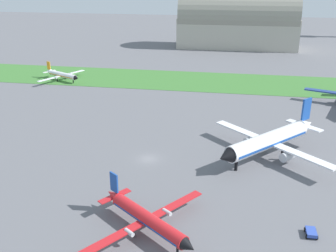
# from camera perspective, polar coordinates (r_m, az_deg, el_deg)

# --- Properties ---
(ground_plane) EXTENTS (600.00, 600.00, 0.00)m
(ground_plane) POSITION_cam_1_polar(r_m,az_deg,el_deg) (84.76, -2.91, -4.85)
(ground_plane) COLOR slate
(grass_taxiway_strip) EXTENTS (360.00, 28.00, 0.08)m
(grass_taxiway_strip) POSITION_cam_1_polar(r_m,az_deg,el_deg) (146.05, 2.82, 6.68)
(grass_taxiway_strip) COLOR #3D7533
(grass_taxiway_strip) RESTS_ON ground_plane
(airplane_taxiing_turboprop) EXTENTS (16.96, 19.51, 6.34)m
(airplane_taxiing_turboprop) POSITION_cam_1_polar(r_m,az_deg,el_deg) (150.52, -15.34, 7.28)
(airplane_taxiing_turboprop) COLOR white
(airplane_taxiing_turboprop) RESTS_ON ground_plane
(airplane_foreground_turboprop) EXTENTS (17.62, 19.87, 7.12)m
(airplane_foreground_turboprop) POSITION_cam_1_polar(r_m,az_deg,el_deg) (61.42, -3.20, -13.36)
(airplane_foreground_turboprop) COLOR red
(airplane_foreground_turboprop) RESTS_ON ground_plane
(airplane_midfield_jet) EXTENTS (24.55, 25.26, 11.02)m
(airplane_midfield_jet) POSITION_cam_1_polar(r_m,az_deg,el_deg) (86.82, 14.76, -2.03)
(airplane_midfield_jet) COLOR white
(airplane_midfield_jet) RESTS_ON ground_plane
(baggage_cart_near_gate) EXTENTS (1.76, 2.40, 0.90)m
(baggage_cart_near_gate) POSITION_cam_1_polar(r_m,az_deg,el_deg) (65.69, 20.29, -14.44)
(baggage_cart_near_gate) COLOR #334FB2
(baggage_cart_near_gate) RESTS_ON ground_plane
(hangar_distant) EXTENTS (61.75, 24.23, 29.97)m
(hangar_distant) POSITION_cam_1_polar(r_m,az_deg,el_deg) (214.10, 10.20, 15.02)
(hangar_distant) COLOR #B2AD9E
(hangar_distant) RESTS_ON ground_plane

